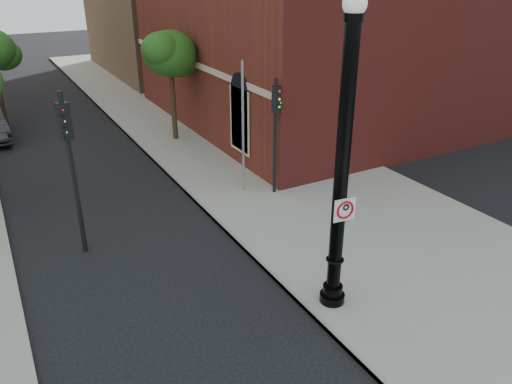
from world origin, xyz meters
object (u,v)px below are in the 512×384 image
lamppost (341,181)px  no_parking_sign (345,210)px  traffic_signal_right (276,119)px  traffic_signal_left (69,148)px

lamppost → no_parking_sign: (0.02, -0.18, -0.63)m
traffic_signal_right → traffic_signal_left: bearing=-149.6°
lamppost → traffic_signal_left: lamppost is taller
lamppost → no_parking_sign: lamppost is taller
lamppost → traffic_signal_left: size_ratio=1.53×
no_parking_sign → traffic_signal_right: (2.07, 6.41, 0.14)m
lamppost → no_parking_sign: size_ratio=13.11×
no_parking_sign → traffic_signal_right: bearing=77.3°
lamppost → no_parking_sign: bearing=-84.3°
traffic_signal_right → no_parking_sign: bearing=-83.0°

